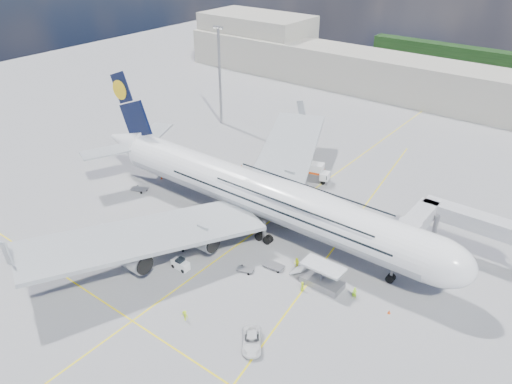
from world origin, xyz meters
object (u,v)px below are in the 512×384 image
Objects in this scene: dolly_row_a at (102,231)px; cone_nose at (389,312)px; airliner at (263,195)px; dolly_back at (139,189)px; service_van at (252,341)px; dolly_row_b at (180,242)px; dolly_row_c at (137,251)px; cone_tail at (162,178)px; light_mast at (220,75)px; cone_wing_left_inner at (230,186)px; jet_bridge at (453,224)px; cone_wing_right_outer at (126,241)px; catering_truck_outer at (302,135)px; crew_loader at (297,263)px; dolly_nose_far at (245,269)px; baggage_tug at (181,264)px; crew_van at (302,286)px; cargo_loader at (321,278)px; crew_tug at (185,316)px; catering_truck_inner at (315,173)px; cone_wing_right_inner at (162,252)px; crew_wing at (112,238)px; dolly_nose_near at (274,266)px; cone_wing_left_outer at (241,166)px; crew_nose at (354,293)px.

dolly_row_a reaches higher than cone_nose.
dolly_back is (-28.52, -4.22, -6.49)m from airliner.
dolly_row_b is at bearing 120.29° from service_van.
dolly_row_c is 6.21× the size of cone_tail.
light_mast is 39.31m from cone_wing_left_inner.
cone_wing_right_outer is at bearing -147.72° from jet_bridge.
crew_loader is (27.37, -43.71, -0.60)m from catering_truck_outer.
dolly_nose_far is at bearing -44.94° from cone_wing_left_inner.
baggage_tug is at bearing -164.98° from dolly_nose_far.
crew_van reaches higher than dolly_nose_far.
cargo_loader is at bearing -26.18° from cone_wing_left_inner.
jet_bridge is 11.28× the size of crew_tug.
cargo_loader is 5.28m from crew_loader.
cone_wing_right_outer is at bearing 149.86° from crew_tug.
catering_truck_inner reaches higher than cone_wing_right_inner.
catering_truck_outer reaches higher than dolly_row_a.
cargo_loader is 2.74× the size of dolly_row_a.
dolly_row_a is 3.07m from crew_wing.
dolly_row_b reaches higher than dolly_row_c.
catering_truck_inner is at bearing 77.24° from dolly_row_a.
dolly_back is 1.09× the size of dolly_nose_near.
dolly_nose_near is 5.72× the size of cone_wing_left_outer.
dolly_row_c is at bearing -145.16° from cone_wing_right_inner.
dolly_nose_near is (-21.18, -19.09, -6.47)m from jet_bridge.
cone_tail is at bearing -70.67° from light_mast.
crew_loader reaches higher than crew_tug.
dolly_back is 39.96m from crew_loader.
dolly_row_b is 0.95× the size of dolly_back.
dolly_row_a is at bearing 103.71° from crew_wing.
cargo_loader is (-12.99, -18.04, -5.60)m from jet_bridge.
crew_tug is 22.89m from cone_wing_right_outer.
cone_wing_left_inner is (13.94, 12.42, -0.14)m from dolly_back.
crew_wing is (10.74, -15.36, 0.55)m from dolly_back.
crew_wing is 3.12× the size of cone_wing_right_outer.
service_van is (7.44, -15.20, 0.37)m from dolly_nose_near.
jet_bridge reaches higher than dolly_nose_far.
cone_wing_left_inner is (-14.58, 8.21, -6.63)m from airliner.
crew_van is at bearing -164.64° from crew_nose.
jet_bridge reaches higher than baggage_tug.
dolly_back is 23.30m from cone_wing_right_inner.
crew_tug is at bearing -52.84° from light_mast.
dolly_row_a is at bearing -93.37° from cone_wing_left_outer.
cargo_loader reaches higher than cone_tail.
dolly_row_c is 28.66m from crew_van.
dolly_nose_near is at bearing -6.21° from dolly_row_b.
light_mast reaches higher than dolly_nose_far.
crew_nose is 41.87m from crew_wing.
crew_van is at bearing -33.69° from airliner.
crew_van is at bearing 21.25° from baggage_tug.
cone_tail reaches higher than dolly_nose_near.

